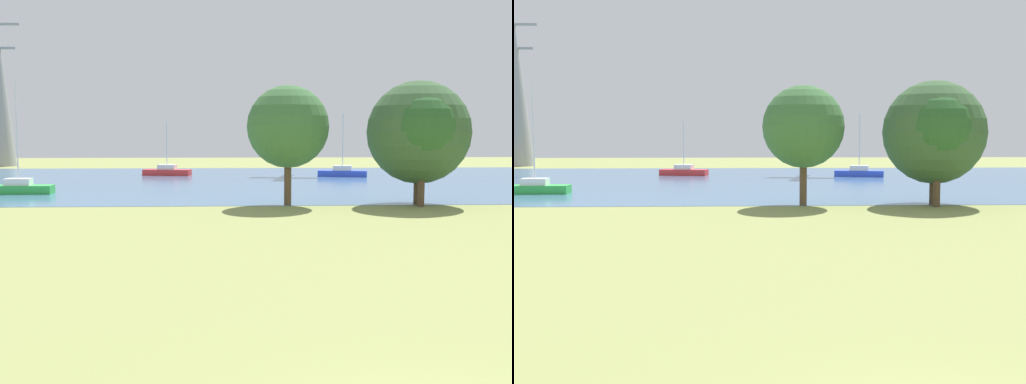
% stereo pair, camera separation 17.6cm
% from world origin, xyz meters
% --- Properties ---
extents(ground_plane, '(160.00, 160.00, 0.00)m').
position_xyz_m(ground_plane, '(0.00, 22.00, 0.00)').
color(ground_plane, '#8C9351').
extents(water_surface, '(140.00, 40.00, 0.02)m').
position_xyz_m(water_surface, '(0.00, 50.00, 0.01)').
color(water_surface, teal).
rests_on(water_surface, ground).
extents(sailboat_blue, '(5.02, 2.55, 6.22)m').
position_xyz_m(sailboat_blue, '(8.45, 54.74, 0.45)').
color(sailboat_blue, blue).
rests_on(sailboat_blue, water_surface).
extents(sailboat_green, '(4.80, 1.50, 8.03)m').
position_xyz_m(sailboat_green, '(-17.99, 38.35, 0.48)').
color(sailboat_green, green).
rests_on(sailboat_green, water_surface).
extents(sailboat_red, '(5.00, 2.41, 5.50)m').
position_xyz_m(sailboat_red, '(-9.09, 57.26, 0.45)').
color(sailboat_red, red).
rests_on(sailboat_red, water_surface).
extents(tree_west_near, '(4.95, 4.95, 7.24)m').
position_xyz_m(tree_west_near, '(0.61, 30.26, 4.74)').
color(tree_west_near, brown).
rests_on(tree_west_near, ground).
extents(tree_east_near, '(4.56, 4.56, 6.89)m').
position_xyz_m(tree_east_near, '(8.49, 29.32, 4.60)').
color(tree_east_near, brown).
rests_on(tree_east_near, ground).
extents(tree_mid_shore, '(6.25, 6.25, 7.55)m').
position_xyz_m(tree_mid_shore, '(8.58, 30.32, 4.42)').
color(tree_mid_shore, brown).
rests_on(tree_mid_shore, ground).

